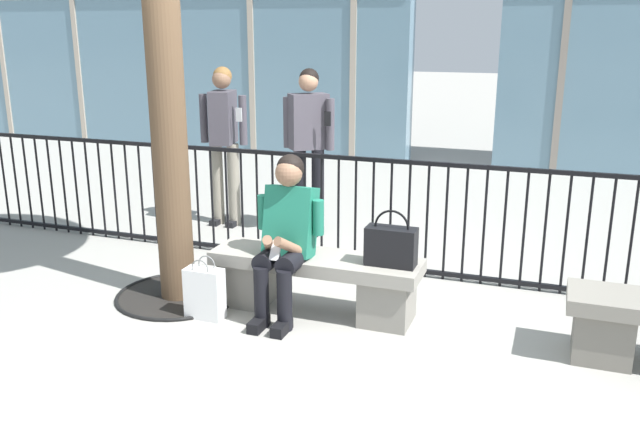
% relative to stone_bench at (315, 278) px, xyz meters
% --- Properties ---
extents(ground_plane, '(60.00, 60.00, 0.00)m').
position_rel_stone_bench_xyz_m(ground_plane, '(0.00, 0.00, -0.27)').
color(ground_plane, '#9E9B93').
extents(stone_bench, '(1.60, 0.44, 0.45)m').
position_rel_stone_bench_xyz_m(stone_bench, '(0.00, 0.00, 0.00)').
color(stone_bench, gray).
rests_on(stone_bench, ground).
extents(seated_person_with_phone, '(0.52, 0.66, 1.21)m').
position_rel_stone_bench_xyz_m(seated_person_with_phone, '(-0.18, -0.13, 0.38)').
color(seated_person_with_phone, black).
rests_on(seated_person_with_phone, ground).
extents(handbag_on_bench, '(0.36, 0.16, 0.41)m').
position_rel_stone_bench_xyz_m(handbag_on_bench, '(0.58, -0.01, 0.33)').
color(handbag_on_bench, black).
rests_on(handbag_on_bench, stone_bench).
extents(shopping_bag, '(0.29, 0.14, 0.48)m').
position_rel_stone_bench_xyz_m(shopping_bag, '(-0.73, -0.40, -0.07)').
color(shopping_bag, white).
rests_on(shopping_bag, ground).
extents(bystander_at_railing, '(0.55, 0.42, 1.71)m').
position_rel_stone_bench_xyz_m(bystander_at_railing, '(-1.75, 1.88, 0.73)').
color(bystander_at_railing, gray).
rests_on(bystander_at_railing, ground).
extents(bystander_further_back, '(0.55, 0.41, 1.71)m').
position_rel_stone_bench_xyz_m(bystander_further_back, '(-0.78, 1.89, 0.73)').
color(bystander_further_back, black).
rests_on(bystander_further_back, ground).
extents(plaza_railing, '(9.59, 0.04, 1.03)m').
position_rel_stone_bench_xyz_m(plaza_railing, '(-0.00, 1.01, 0.25)').
color(plaza_railing, black).
rests_on(plaza_railing, ground).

